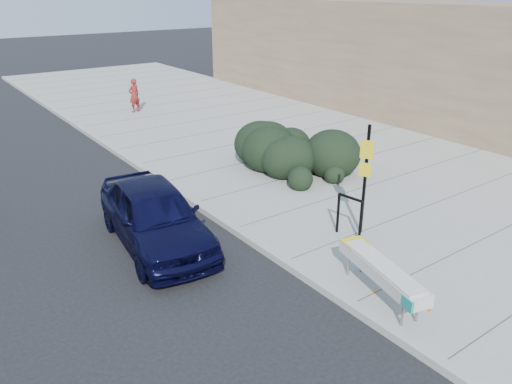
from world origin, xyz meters
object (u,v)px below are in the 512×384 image
Objects in this scene: bench at (382,271)px; pedestrian at (134,95)px; bike_rack at (349,213)px; sedan_navy at (155,215)px; sign_post at (365,174)px.

bench is 17.54m from pedestrian.
bike_rack is at bearing 72.57° from bench.
bench is 5.39m from sedan_navy.
pedestrian reaches higher than bike_rack.
bike_rack is 15.24m from pedestrian.
bike_rack is 0.38× the size of sign_post.
bike_rack is at bearing 71.90° from pedestrian.
bench is at bearing -153.17° from sign_post.
bench is at bearing -55.88° from sedan_navy.
bench is at bearing 68.02° from pedestrian.
pedestrian is at bearing 96.43° from bench.
sign_post reaches higher than pedestrian.
bench is at bearing -130.49° from bike_rack.
sedan_navy reaches higher than bike_rack.
sedan_navy is at bearing 54.68° from pedestrian.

